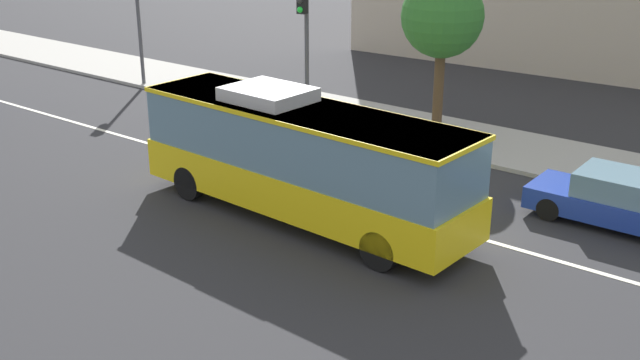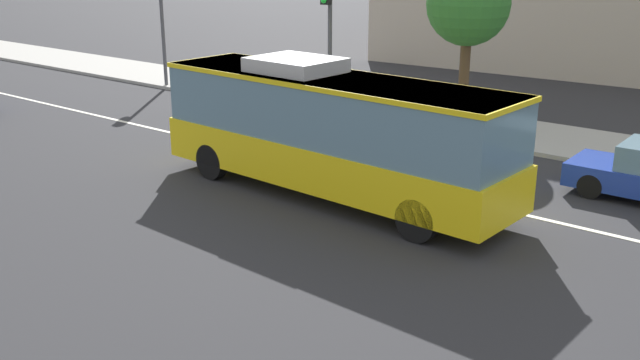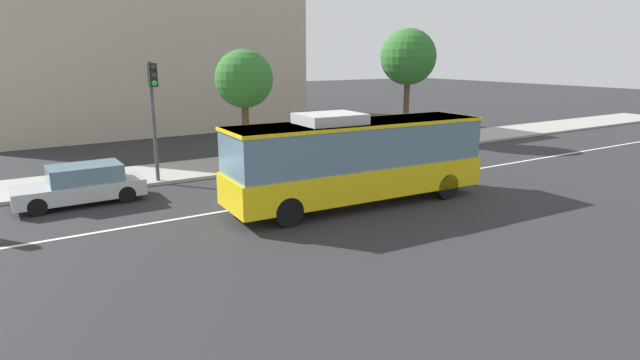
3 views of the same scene
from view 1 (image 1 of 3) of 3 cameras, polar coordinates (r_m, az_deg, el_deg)
name	(u,v)px [view 1 (image 1 of 3)]	position (r m, az deg, el deg)	size (l,w,h in m)	color
ground_plane	(313,191)	(23.18, -0.51, -0.81)	(160.00, 160.00, 0.00)	#28282B
sidewalk_kerb	(432,132)	(28.71, 8.20, 3.47)	(80.00, 4.00, 0.14)	#9E9B93
lane_centre_line	(313,191)	(23.18, -0.51, -0.79)	(76.00, 0.16, 0.01)	silver
transit_bus	(302,155)	(20.71, -1.36, 1.83)	(10.11, 2.98, 3.46)	yellow
sedan_silver	(216,100)	(30.57, -7.61, 5.85)	(4.54, 1.90, 1.46)	#B7BABF
sedan_blue_ahead	(619,200)	(22.11, 21.06, -1.36)	(4.51, 1.84, 1.46)	#1E3899
traffic_light_near_corner	(304,30)	(28.88, -1.15, 10.92)	(0.35, 0.62, 5.20)	#47474C
traffic_light_mid_block	(135,7)	(35.43, -13.40, 12.24)	(0.32, 0.62, 5.20)	#47474C
street_tree_kerbside_left	(442,18)	(27.39, 8.95, 11.65)	(2.84, 2.84, 5.75)	#4C3823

